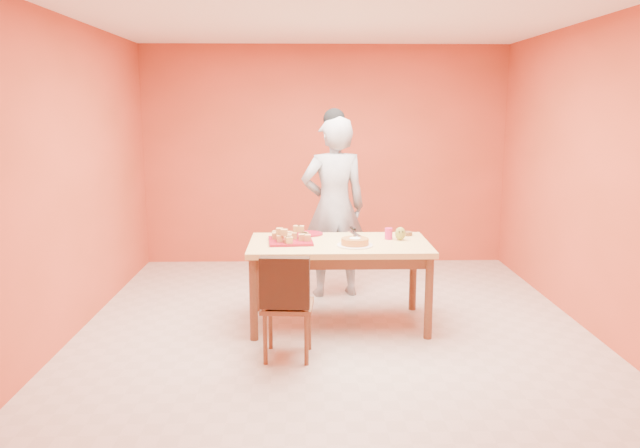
{
  "coord_description": "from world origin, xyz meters",
  "views": [
    {
      "loc": [
        -0.25,
        -5.28,
        1.95
      ],
      "look_at": [
        -0.11,
        0.3,
        0.9
      ],
      "focal_mm": 35.0,
      "sensor_mm": 36.0,
      "label": 1
    }
  ],
  "objects_px": {
    "pastry_platter": "(290,241)",
    "red_dinner_plate": "(309,234)",
    "checker_tin": "(406,234)",
    "dining_chair": "(287,304)",
    "magenta_glass": "(389,234)",
    "dining_table": "(339,253)",
    "sponge_cake": "(355,242)",
    "person": "(334,208)",
    "egg_ornament": "(400,234)"
  },
  "relations": [
    {
      "from": "person",
      "to": "pastry_platter",
      "type": "distance_m",
      "value": 1.0
    },
    {
      "from": "dining_table",
      "to": "person",
      "type": "distance_m",
      "value": 0.94
    },
    {
      "from": "dining_table",
      "to": "egg_ornament",
      "type": "distance_m",
      "value": 0.58
    },
    {
      "from": "pastry_platter",
      "to": "egg_ornament",
      "type": "distance_m",
      "value": 1.0
    },
    {
      "from": "person",
      "to": "egg_ornament",
      "type": "relative_size",
      "value": 15.47
    },
    {
      "from": "person",
      "to": "magenta_glass",
      "type": "distance_m",
      "value": 0.92
    },
    {
      "from": "dining_chair",
      "to": "sponge_cake",
      "type": "distance_m",
      "value": 0.91
    },
    {
      "from": "pastry_platter",
      "to": "sponge_cake",
      "type": "relative_size",
      "value": 1.61
    },
    {
      "from": "sponge_cake",
      "to": "magenta_glass",
      "type": "bearing_deg",
      "value": 40.38
    },
    {
      "from": "person",
      "to": "egg_ornament",
      "type": "distance_m",
      "value": 1.01
    },
    {
      "from": "checker_tin",
      "to": "person",
      "type": "bearing_deg",
      "value": 137.06
    },
    {
      "from": "red_dinner_plate",
      "to": "dining_table",
      "type": "bearing_deg",
      "value": -52.66
    },
    {
      "from": "red_dinner_plate",
      "to": "egg_ornament",
      "type": "xyz_separation_m",
      "value": [
        0.82,
        -0.27,
        0.05
      ]
    },
    {
      "from": "sponge_cake",
      "to": "dining_chair",
      "type": "bearing_deg",
      "value": -132.66
    },
    {
      "from": "dining_table",
      "to": "checker_tin",
      "type": "relative_size",
      "value": 14.64
    },
    {
      "from": "dining_chair",
      "to": "sponge_cake",
      "type": "xyz_separation_m",
      "value": [
        0.57,
        0.62,
        0.36
      ]
    },
    {
      "from": "person",
      "to": "egg_ornament",
      "type": "height_order",
      "value": "person"
    },
    {
      "from": "person",
      "to": "checker_tin",
      "type": "height_order",
      "value": "person"
    },
    {
      "from": "dining_table",
      "to": "pastry_platter",
      "type": "xyz_separation_m",
      "value": [
        -0.44,
        0.01,
        0.11
      ]
    },
    {
      "from": "pastry_platter",
      "to": "sponge_cake",
      "type": "distance_m",
      "value": 0.59
    },
    {
      "from": "person",
      "to": "pastry_platter",
      "type": "xyz_separation_m",
      "value": [
        -0.43,
        -0.89,
        -0.16
      ]
    },
    {
      "from": "dining_table",
      "to": "sponge_cake",
      "type": "height_order",
      "value": "sponge_cake"
    },
    {
      "from": "pastry_platter",
      "to": "checker_tin",
      "type": "bearing_deg",
      "value": 14.5
    },
    {
      "from": "person",
      "to": "sponge_cake",
      "type": "relative_size",
      "value": 7.76
    },
    {
      "from": "dining_chair",
      "to": "pastry_platter",
      "type": "distance_m",
      "value": 0.86
    },
    {
      "from": "red_dinner_plate",
      "to": "checker_tin",
      "type": "xyz_separation_m",
      "value": [
        0.92,
        -0.06,
        0.01
      ]
    },
    {
      "from": "pastry_platter",
      "to": "red_dinner_plate",
      "type": "height_order",
      "value": "pastry_platter"
    },
    {
      "from": "magenta_glass",
      "to": "dining_table",
      "type": "bearing_deg",
      "value": -164.91
    },
    {
      "from": "pastry_platter",
      "to": "egg_ornament",
      "type": "relative_size",
      "value": 3.2
    },
    {
      "from": "sponge_cake",
      "to": "person",
      "type": "bearing_deg",
      "value": 97.27
    },
    {
      "from": "dining_chair",
      "to": "checker_tin",
      "type": "bearing_deg",
      "value": 48.6
    },
    {
      "from": "dining_chair",
      "to": "egg_ornament",
      "type": "relative_size",
      "value": 7.13
    },
    {
      "from": "red_dinner_plate",
      "to": "checker_tin",
      "type": "height_order",
      "value": "checker_tin"
    },
    {
      "from": "person",
      "to": "checker_tin",
      "type": "xyz_separation_m",
      "value": [
        0.66,
        -0.61,
        -0.15
      ]
    },
    {
      "from": "pastry_platter",
      "to": "red_dinner_plate",
      "type": "distance_m",
      "value": 0.38
    },
    {
      "from": "dining_chair",
      "to": "red_dinner_plate",
      "type": "distance_m",
      "value": 1.19
    },
    {
      "from": "red_dinner_plate",
      "to": "sponge_cake",
      "type": "distance_m",
      "value": 0.64
    },
    {
      "from": "red_dinner_plate",
      "to": "sponge_cake",
      "type": "xyz_separation_m",
      "value": [
        0.39,
        -0.51,
        0.03
      ]
    },
    {
      "from": "person",
      "to": "sponge_cake",
      "type": "bearing_deg",
      "value": 86.37
    },
    {
      "from": "pastry_platter",
      "to": "checker_tin",
      "type": "distance_m",
      "value": 1.12
    },
    {
      "from": "dining_table",
      "to": "dining_chair",
      "type": "distance_m",
      "value": 0.92
    },
    {
      "from": "dining_table",
      "to": "sponge_cake",
      "type": "bearing_deg",
      "value": -50.88
    },
    {
      "from": "dining_chair",
      "to": "magenta_glass",
      "type": "height_order",
      "value": "magenta_glass"
    },
    {
      "from": "sponge_cake",
      "to": "pastry_platter",
      "type": "bearing_deg",
      "value": 163.14
    },
    {
      "from": "sponge_cake",
      "to": "checker_tin",
      "type": "distance_m",
      "value": 0.69
    },
    {
      "from": "checker_tin",
      "to": "pastry_platter",
      "type": "bearing_deg",
      "value": -165.5
    },
    {
      "from": "sponge_cake",
      "to": "magenta_glass",
      "type": "xyz_separation_m",
      "value": [
        0.33,
        0.28,
        0.01
      ]
    },
    {
      "from": "dining_table",
      "to": "dining_chair",
      "type": "xyz_separation_m",
      "value": [
        -0.44,
        -0.78,
        -0.22
      ]
    },
    {
      "from": "sponge_cake",
      "to": "dining_table",
      "type": "bearing_deg",
      "value": 129.12
    },
    {
      "from": "person",
      "to": "dining_table",
      "type": "bearing_deg",
      "value": 79.58
    }
  ]
}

